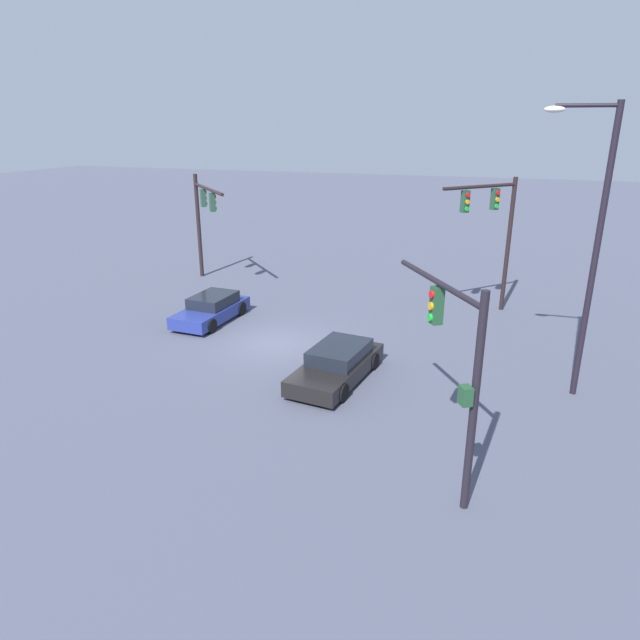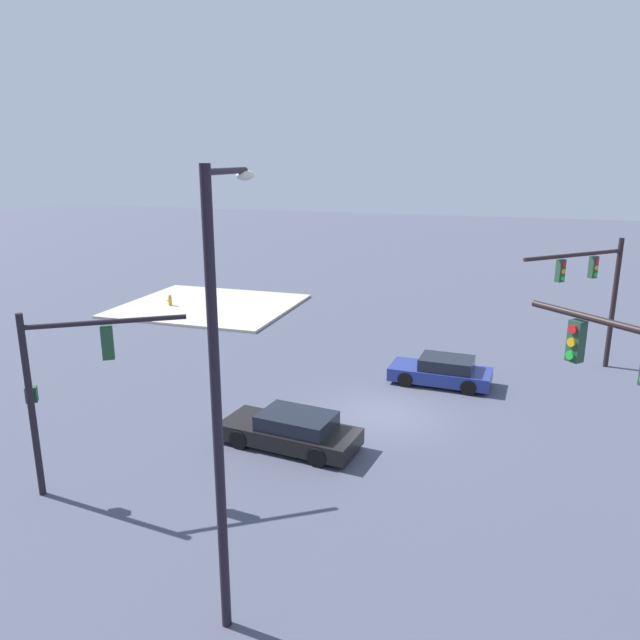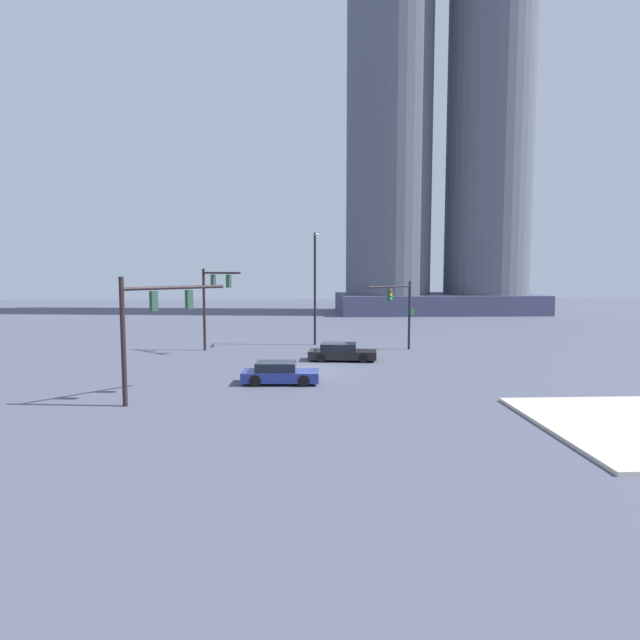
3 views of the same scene
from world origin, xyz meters
name	(u,v)px [view 1 (image 1 of 3)]	position (x,y,z in m)	size (l,w,h in m)	color
ground_plane	(275,343)	(0.00, 0.00, 0.00)	(163.28, 163.28, 0.00)	#4A4F62
traffic_signal_near_corner	(456,354)	(7.45, 7.92, 3.59)	(3.97, 2.56, 5.39)	black
traffic_signal_opposite_side	(203,211)	(-7.65, -7.53, 4.08)	(4.20, 4.07, 5.97)	black
traffic_signal_cross_street	(495,221)	(-7.05, 8.04, 4.42)	(3.24, 3.00, 6.36)	black
streetlamp_curved_arm	(591,239)	(0.91, 11.19, 5.28)	(0.33, 2.15, 9.31)	black
sedan_car_approaching	(337,364)	(2.41, 3.46, 0.58)	(4.84, 2.42, 1.21)	black
sedan_car_waiting_far	(212,309)	(-1.67, -3.89, 0.57)	(4.30, 2.05, 1.21)	navy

